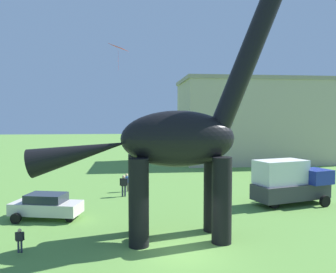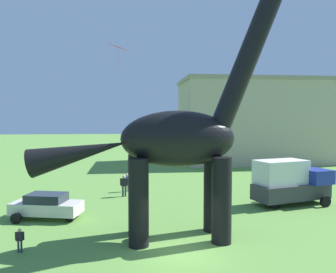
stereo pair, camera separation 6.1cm
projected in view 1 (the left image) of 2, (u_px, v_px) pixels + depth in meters
ground_plane at (181, 253)px, 16.17m from camera, size 240.00×240.00×0.00m
dinosaur_sculpture at (177, 139)px, 17.91m from camera, size 13.64×2.89×14.25m
parked_sedan_left at (46, 206)px, 21.64m from camera, size 4.50×2.73×1.55m
parked_box_truck at (289, 181)px, 25.20m from camera, size 5.96×3.57×3.20m
person_far_spectator at (20, 238)px, 16.16m from camera, size 0.42×0.19×1.12m
person_vendor_side at (127, 181)px, 29.54m from camera, size 0.57×0.25×1.52m
person_watching_child at (124, 184)px, 27.69m from camera, size 0.63×0.28×1.69m
kite_drifting at (118, 47)px, 30.80m from camera, size 1.85×2.13×2.30m
background_building_block at (257, 121)px, 49.75m from camera, size 21.70×11.31×11.57m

